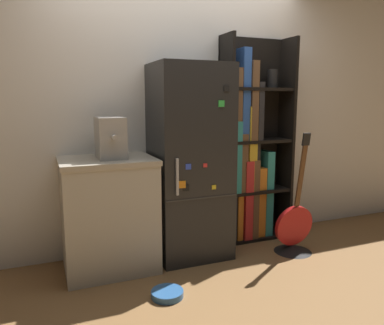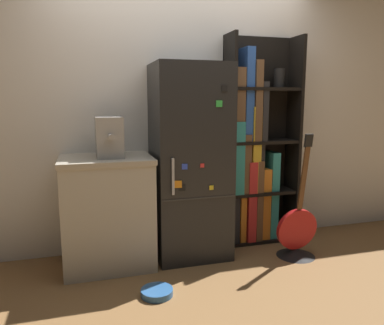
{
  "view_description": "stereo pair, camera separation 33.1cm",
  "coord_description": "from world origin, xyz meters",
  "px_view_note": "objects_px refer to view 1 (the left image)",
  "views": [
    {
      "loc": [
        -1.22,
        -2.88,
        1.4
      ],
      "look_at": [
        0.01,
        0.15,
        0.86
      ],
      "focal_mm": 35.0,
      "sensor_mm": 36.0,
      "label": 1
    },
    {
      "loc": [
        -0.91,
        -2.98,
        1.4
      ],
      "look_at": [
        0.01,
        0.15,
        0.86
      ],
      "focal_mm": 35.0,
      "sensor_mm": 36.0,
      "label": 2
    }
  ],
  "objects_px": {
    "refrigerator": "(190,162)",
    "espresso_machine": "(110,138)",
    "bookshelf": "(248,154)",
    "guitar": "(294,235)",
    "pet_bowl": "(167,293)"
  },
  "relations": [
    {
      "from": "espresso_machine",
      "to": "bookshelf",
      "type": "bearing_deg",
      "value": 7.61
    },
    {
      "from": "bookshelf",
      "to": "espresso_machine",
      "type": "height_order",
      "value": "bookshelf"
    },
    {
      "from": "refrigerator",
      "to": "bookshelf",
      "type": "relative_size",
      "value": 0.85
    },
    {
      "from": "refrigerator",
      "to": "guitar",
      "type": "bearing_deg",
      "value": -19.95
    },
    {
      "from": "refrigerator",
      "to": "bookshelf",
      "type": "height_order",
      "value": "bookshelf"
    },
    {
      "from": "bookshelf",
      "to": "espresso_machine",
      "type": "relative_size",
      "value": 5.61
    },
    {
      "from": "pet_bowl",
      "to": "guitar",
      "type": "bearing_deg",
      "value": 13.82
    },
    {
      "from": "bookshelf",
      "to": "guitar",
      "type": "bearing_deg",
      "value": -65.43
    },
    {
      "from": "bookshelf",
      "to": "pet_bowl",
      "type": "xyz_separation_m",
      "value": [
        -1.13,
        -0.82,
        -0.85
      ]
    },
    {
      "from": "refrigerator",
      "to": "espresso_machine",
      "type": "xyz_separation_m",
      "value": [
        -0.7,
        -0.03,
        0.25
      ]
    },
    {
      "from": "espresso_machine",
      "to": "guitar",
      "type": "relative_size",
      "value": 0.32
    },
    {
      "from": "espresso_machine",
      "to": "pet_bowl",
      "type": "distance_m",
      "value": 1.27
    },
    {
      "from": "refrigerator",
      "to": "guitar",
      "type": "relative_size",
      "value": 1.52
    },
    {
      "from": "refrigerator",
      "to": "espresso_machine",
      "type": "height_order",
      "value": "refrigerator"
    },
    {
      "from": "espresso_machine",
      "to": "pet_bowl",
      "type": "xyz_separation_m",
      "value": [
        0.26,
        -0.63,
        -1.08
      ]
    }
  ]
}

